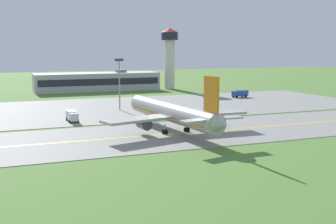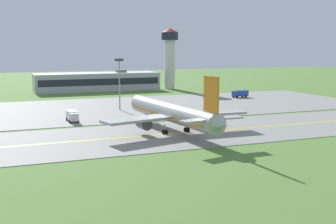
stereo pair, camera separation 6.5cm
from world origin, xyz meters
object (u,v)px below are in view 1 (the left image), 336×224
object	(u,v)px
control_tower	(170,52)
apron_light_mast	(119,78)
service_truck_baggage	(72,116)
airplane_lead	(173,113)
service_truck_fuel	(240,93)

from	to	relation	value
control_tower	apron_light_mast	xyz separation A→B (m)	(-37.19, -54.73, -6.40)
service_truck_baggage	control_tower	world-z (taller)	control_tower
airplane_lead	control_tower	bearing A→B (deg)	68.63
airplane_lead	service_truck_baggage	bearing A→B (deg)	130.21
airplane_lead	control_tower	xyz separation A→B (m)	(35.40, 90.48, 11.59)
service_truck_baggage	service_truck_fuel	bearing A→B (deg)	24.66
service_truck_fuel	control_tower	bearing A→B (deg)	105.66
service_truck_fuel	control_tower	size ratio (longest dim) A/B	0.24
service_truck_baggage	apron_light_mast	bearing A→B (deg)	43.22
service_truck_baggage	control_tower	size ratio (longest dim) A/B	0.23
airplane_lead	service_truck_baggage	world-z (taller)	airplane_lead
service_truck_baggage	airplane_lead	bearing A→B (deg)	-49.79
airplane_lead	apron_light_mast	size ratio (longest dim) A/B	2.70
service_truck_baggage	service_truck_fuel	world-z (taller)	same
service_truck_baggage	service_truck_fuel	xyz separation A→B (m)	(64.29, 29.52, 0.00)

